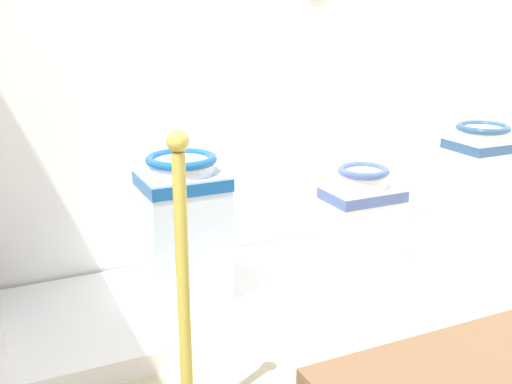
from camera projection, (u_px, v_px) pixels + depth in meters
display_platform at (271, 287)px, 2.84m from camera, size 3.49×0.79×0.09m
plinth_block_central_ornate at (186, 278)px, 2.64m from camera, size 0.32×0.29×0.16m
antique_toilet_central_ornate at (183, 206)px, 2.55m from camera, size 0.34×0.30×0.46m
plinth_block_pale_glazed at (359, 258)px, 2.98m from camera, size 0.38×0.31×0.05m
antique_toilet_pale_glazed at (362, 211)px, 2.91m from camera, size 0.35×0.25×0.43m
plinth_block_tall_cobalt at (474, 213)px, 3.40m from camera, size 0.33×0.36×0.20m
antique_toilet_tall_cobalt at (480, 159)px, 3.31m from camera, size 0.31×0.29×0.40m
stanchion_post_near_left at (185, 343)px, 1.89m from camera, size 0.24×0.24×0.96m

